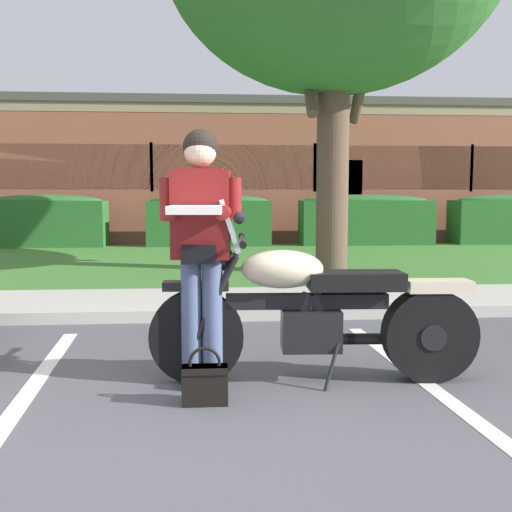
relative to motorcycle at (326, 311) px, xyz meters
name	(u,v)px	position (x,y,z in m)	size (l,w,h in m)	color
ground_plane	(286,431)	(-0.38, -0.85, -0.49)	(140.00, 140.00, 0.00)	#4C4C51
curb_strip	(250,314)	(-0.38, 2.06, -0.43)	(60.00, 0.20, 0.12)	#B7B2A8
concrete_walk	(245,301)	(-0.38, 2.91, -0.45)	(60.00, 1.50, 0.08)	#B7B2A8
grass_lawn	(231,262)	(-0.38, 6.98, -0.46)	(60.00, 6.63, 0.06)	#3D752D
stall_stripe_0	(4,425)	(-1.94, -0.65, -0.49)	(0.12, 4.40, 0.01)	silver
stall_stripe_1	(463,411)	(0.71, -0.65, -0.49)	(0.12, 4.40, 0.01)	silver
motorcycle	(326,311)	(0.00, 0.00, 0.00)	(2.24, 0.82, 1.26)	black
rider_person	(201,236)	(-0.84, -0.04, 0.52)	(0.53, 0.60, 1.70)	black
handbag	(205,381)	(-0.82, -0.40, -0.34)	(0.28, 0.13, 0.36)	black
hedge_left	(46,220)	(-4.49, 10.18, 0.16)	(2.71, 0.90, 1.24)	#286028
hedge_center_left	(209,220)	(-0.77, 10.18, 0.16)	(2.85, 0.90, 1.24)	#286028
hedge_center_right	(366,219)	(2.96, 10.18, 0.16)	(3.12, 0.90, 1.24)	#286028
brick_building	(167,176)	(-2.16, 16.94, 1.35)	(24.08, 11.75, 3.67)	#93513D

